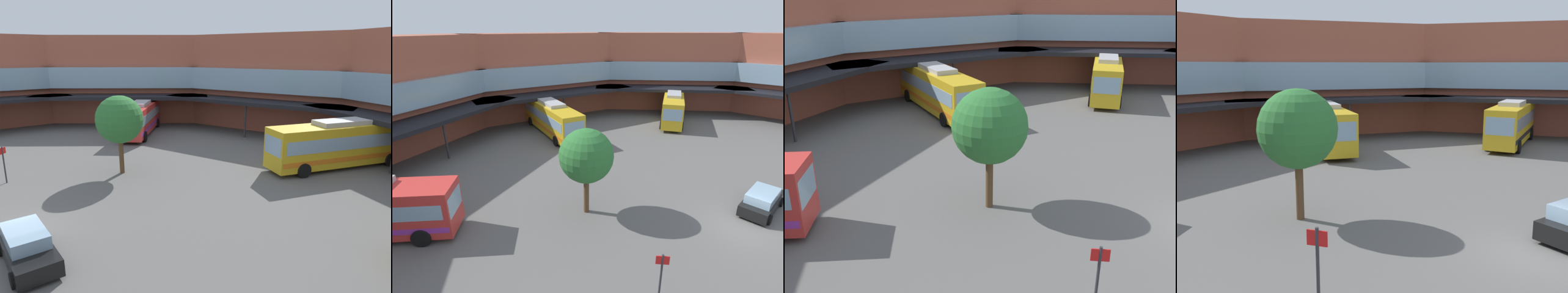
% 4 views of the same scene
% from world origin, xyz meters
% --- Properties ---
extents(ground_plane, '(114.50, 114.50, 0.00)m').
position_xyz_m(ground_plane, '(0.00, 0.00, 0.00)').
color(ground_plane, '#605E5B').
extents(station_building, '(71.55, 46.26, 11.11)m').
position_xyz_m(station_building, '(0.00, 17.32, 5.58)').
color(station_building, '#AD5942').
rests_on(station_building, ground).
extents(bus_1, '(6.47, 12.43, 3.86)m').
position_xyz_m(bus_1, '(4.18, 22.86, 1.96)').
color(bus_1, gold).
rests_on(bus_1, ground).
extents(bus_3, '(9.66, 9.19, 3.66)m').
position_xyz_m(bus_3, '(-16.30, 16.56, 1.85)').
color(bus_3, red).
rests_on(bus_3, ground).
extents(parked_car, '(4.45, 2.11, 1.53)m').
position_xyz_m(parked_car, '(2.87, -0.30, 0.74)').
color(parked_car, black).
rests_on(parked_car, ground).
extents(plaza_tree, '(3.57, 3.57, 5.96)m').
position_xyz_m(plaza_tree, '(-5.39, 8.53, 4.16)').
color(plaza_tree, brown).
rests_on(plaza_tree, ground).
extents(stop_sign_post, '(0.39, 0.50, 2.67)m').
position_xyz_m(stop_sign_post, '(-8.58, 1.08, 1.63)').
color(stop_sign_post, '#2D2D33').
rests_on(stop_sign_post, ground).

